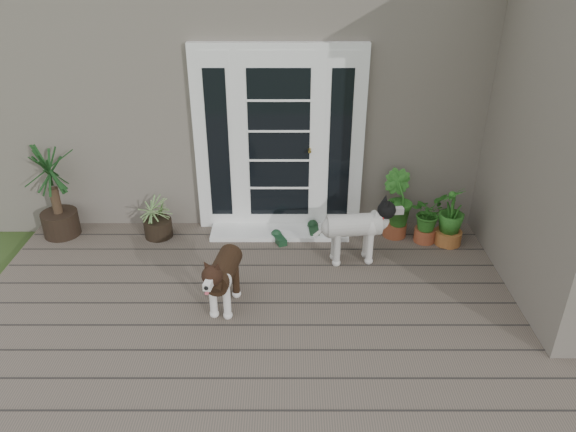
{
  "coord_description": "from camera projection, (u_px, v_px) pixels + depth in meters",
  "views": [
    {
      "loc": [
        -0.1,
        -3.14,
        3.31
      ],
      "look_at": [
        -0.1,
        1.75,
        0.7
      ],
      "focal_mm": 33.8,
      "sensor_mm": 36.0,
      "label": 1
    }
  ],
  "objects": [
    {
      "name": "deck",
      "position": [
        300.0,
        355.0,
        4.66
      ],
      "size": [
        6.2,
        4.6,
        0.12
      ],
      "primitive_type": "cube",
      "color": "#6B5B4C",
      "rests_on": "ground"
    },
    {
      "name": "house_main",
      "position": [
        295.0,
        67.0,
        7.7
      ],
      "size": [
        7.4,
        4.0,
        3.1
      ],
      "primitive_type": "cube",
      "color": "#665E54",
      "rests_on": "ground"
    },
    {
      "name": "door_unit",
      "position": [
        279.0,
        141.0,
        6.06
      ],
      "size": [
        1.9,
        0.14,
        2.15
      ],
      "primitive_type": "cube",
      "color": "white",
      "rests_on": "deck"
    },
    {
      "name": "door_step",
      "position": [
        280.0,
        232.0,
        6.38
      ],
      "size": [
        1.6,
        0.4,
        0.05
      ],
      "primitive_type": "cube",
      "color": "white",
      "rests_on": "deck"
    },
    {
      "name": "brindle_dog",
      "position": [
        224.0,
        280.0,
        5.03
      ],
      "size": [
        0.43,
        0.77,
        0.61
      ],
      "primitive_type": null,
      "rotation": [
        0.0,
        0.0,
        2.97
      ],
      "color": "#321F12",
      "rests_on": "deck"
    },
    {
      "name": "white_dog",
      "position": [
        353.0,
        235.0,
        5.72
      ],
      "size": [
        0.8,
        0.42,
        0.64
      ],
      "primitive_type": null,
      "rotation": [
        0.0,
        0.0,
        -1.45
      ],
      "color": "white",
      "rests_on": "deck"
    },
    {
      "name": "spider_plant",
      "position": [
        157.0,
        214.0,
        6.21
      ],
      "size": [
        0.66,
        0.66,
        0.57
      ],
      "primitive_type": null,
      "rotation": [
        0.0,
        0.0,
        0.28
      ],
      "color": "#87AD6A",
      "rests_on": "deck"
    },
    {
      "name": "yucca",
      "position": [
        54.0,
        191.0,
        6.11
      ],
      "size": [
        1.02,
        1.02,
        1.13
      ],
      "primitive_type": null,
      "rotation": [
        0.0,
        0.0,
        -0.4
      ],
      "color": "black",
      "rests_on": "deck"
    },
    {
      "name": "herb_a",
      "position": [
        426.0,
        222.0,
        6.13
      ],
      "size": [
        0.54,
        0.54,
        0.49
      ],
      "primitive_type": "imported",
      "rotation": [
        0.0,
        0.0,
        0.94
      ],
      "color": "#235217",
      "rests_on": "deck"
    },
    {
      "name": "herb_b",
      "position": [
        396.0,
        213.0,
        6.22
      ],
      "size": [
        0.55,
        0.55,
        0.58
      ],
      "primitive_type": "imported",
      "rotation": [
        0.0,
        0.0,
        2.39
      ],
      "color": "#1F5C1A",
      "rests_on": "deck"
    },
    {
      "name": "herb_c",
      "position": [
        450.0,
        222.0,
        6.07
      ],
      "size": [
        0.5,
        0.5,
        0.55
      ],
      "primitive_type": "imported",
      "rotation": [
        0.0,
        0.0,
        4.06
      ],
      "color": "#195A1D",
      "rests_on": "deck"
    },
    {
      "name": "sapling",
      "position": [
        525.0,
        206.0,
        5.4
      ],
      "size": [
        0.58,
        0.58,
        1.48
      ],
      "primitive_type": null,
      "rotation": [
        0.0,
        0.0,
        -0.43
      ],
      "color": "#164E16",
      "rests_on": "deck"
    },
    {
      "name": "clog_left",
      "position": [
        279.0,
        238.0,
        6.21
      ],
      "size": [
        0.24,
        0.32,
        0.09
      ],
      "primitive_type": null,
      "rotation": [
        0.0,
        0.0,
        0.39
      ],
      "color": "#16381F",
      "rests_on": "deck"
    },
    {
      "name": "clog_right",
      "position": [
        314.0,
        230.0,
        6.37
      ],
      "size": [
        0.18,
        0.34,
        0.1
      ],
      "primitive_type": null,
      "rotation": [
        0.0,
        0.0,
        0.07
      ],
      "color": "black",
      "rests_on": "deck"
    }
  ]
}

